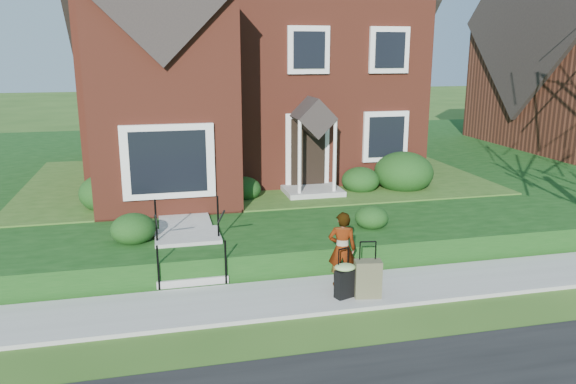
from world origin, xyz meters
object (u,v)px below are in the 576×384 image
object	(u,v)px
woman	(342,249)
front_steps	(189,250)
suitcase_olive	(368,279)
suitcase_black	(345,279)

from	to	relation	value
woman	front_steps	bearing A→B (deg)	-12.54
suitcase_olive	woman	bearing A→B (deg)	125.56
woman	suitcase_black	distance (m)	0.68
woman	suitcase_olive	world-z (taller)	woman
front_steps	woman	size ratio (longest dim) A/B	1.35
front_steps	suitcase_olive	bearing A→B (deg)	-34.92
front_steps	woman	bearing A→B (deg)	-29.04
suitcase_olive	suitcase_black	bearing A→B (deg)	-179.28
front_steps	woman	distance (m)	3.29
suitcase_olive	front_steps	bearing A→B (deg)	154.44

